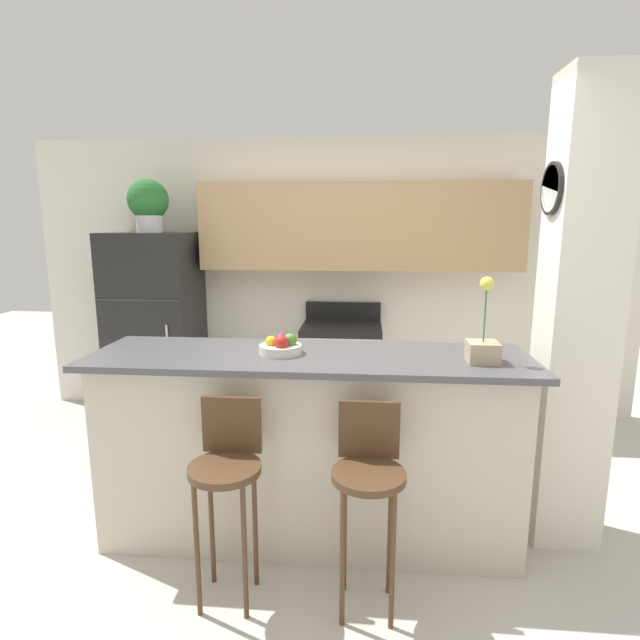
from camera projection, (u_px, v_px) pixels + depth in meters
ground_plane at (309, 533)px, 2.93m from camera, size 14.00×14.00×0.00m
wall_back at (344, 257)px, 4.55m from camera, size 5.60×0.38×2.55m
pillar_right at (577, 319)px, 2.69m from camera, size 0.38×0.32×2.55m
counter_bar at (309, 446)px, 2.82m from camera, size 2.40×0.69×1.09m
refrigerator at (156, 328)px, 4.52m from camera, size 0.74×0.68×1.71m
stove_range at (341, 373)px, 4.49m from camera, size 0.70×0.60×1.07m
bar_stool_left at (227, 471)px, 2.33m from camera, size 0.34×0.34×0.98m
bar_stool_right at (368, 477)px, 2.28m from camera, size 0.34×0.34×0.98m
potted_plant_on_fridge at (148, 203)px, 4.31m from camera, size 0.35×0.35×0.46m
orchid_vase at (483, 344)px, 2.55m from camera, size 0.16×0.16×0.44m
fruit_bowl at (281, 346)px, 2.72m from camera, size 0.23×0.23×0.11m
trash_bin at (215, 409)px, 4.37m from camera, size 0.28×0.28×0.38m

